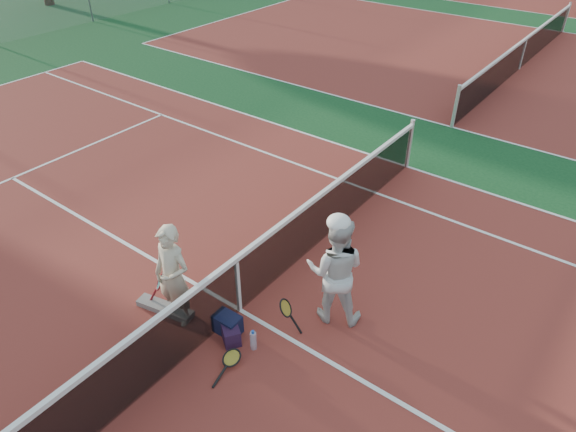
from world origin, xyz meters
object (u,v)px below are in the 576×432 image
at_px(net_main, 238,285).
at_px(water_bottle, 253,341).
at_px(racket_black_held, 286,316).
at_px(sports_bag_navy, 227,324).
at_px(player_a, 173,276).
at_px(racket_spare, 232,359).
at_px(racket_red, 161,290).
at_px(sports_bag_purple, 231,334).
at_px(player_b, 335,270).

xyz_separation_m(net_main, water_bottle, (0.64, -0.43, -0.36)).
height_order(racket_black_held, water_bottle, racket_black_held).
height_order(sports_bag_navy, water_bottle, same).
bearing_deg(net_main, player_a, -132.12).
relative_size(player_a, racket_spare, 2.72).
xyz_separation_m(sports_bag_navy, water_bottle, (0.49, -0.01, -0.00)).
relative_size(racket_spare, water_bottle, 1.99).
distance_m(racket_red, sports_bag_navy, 1.18).
distance_m(racket_spare, water_bottle, 0.38).
xyz_separation_m(racket_red, sports_bag_purple, (1.31, 0.07, -0.14)).
bearing_deg(sports_bag_purple, net_main, 120.02).
distance_m(player_b, sports_bag_purple, 1.69).
bearing_deg(sports_bag_navy, racket_black_held, 40.51).
bearing_deg(water_bottle, sports_bag_navy, 178.49).
bearing_deg(sports_bag_purple, racket_red, -176.94).
height_order(player_a, racket_black_held, player_a).
height_order(sports_bag_purple, water_bottle, water_bottle).
relative_size(player_a, player_b, 0.95).
bearing_deg(player_a, sports_bag_navy, 12.37).
height_order(net_main, racket_spare, net_main).
bearing_deg(racket_black_held, sports_bag_navy, 24.69).
bearing_deg(net_main, sports_bag_purple, -59.98).
distance_m(player_a, racket_black_held, 1.66).
bearing_deg(player_b, racket_black_held, 33.79).
relative_size(player_a, racket_black_held, 3.04).
xyz_separation_m(racket_black_held, water_bottle, (-0.14, -0.55, -0.12)).
height_order(player_b, sports_bag_purple, player_b).
distance_m(player_b, racket_black_held, 0.95).
height_order(net_main, player_b, player_b).
distance_m(sports_bag_purple, water_bottle, 0.35).
bearing_deg(sports_bag_navy, water_bottle, -1.51).
xyz_separation_m(player_b, water_bottle, (-0.52, -1.19, -0.71)).
distance_m(racket_red, racket_black_held, 1.92).
height_order(racket_red, racket_spare, racket_red).
bearing_deg(sports_bag_purple, sports_bag_navy, 147.56).
bearing_deg(sports_bag_navy, net_main, 109.43).
height_order(racket_black_held, sports_bag_navy, racket_black_held).
xyz_separation_m(player_b, racket_red, (-2.17, -1.34, -0.59)).
relative_size(racket_red, sports_bag_purple, 1.66).
bearing_deg(water_bottle, sports_bag_purple, -166.55).
height_order(racket_red, racket_black_held, racket_red).
bearing_deg(player_a, racket_black_held, 24.15).
relative_size(player_b, sports_bag_navy, 4.51).
relative_size(player_b, racket_red, 3.17).
relative_size(net_main, racket_spare, 18.40).
height_order(racket_spare, sports_bag_navy, sports_bag_navy).
relative_size(net_main, water_bottle, 36.60).
xyz_separation_m(net_main, sports_bag_purple, (0.30, -0.51, -0.38)).
bearing_deg(player_a, player_b, 33.65).
height_order(net_main, player_a, player_a).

